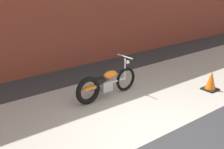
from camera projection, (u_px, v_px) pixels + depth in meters
The scene contains 4 objects.
ground_plane at pixel (161, 137), 5.71m from camera, with size 80.00×80.00×0.00m, color #2D2D30.
sidewalk_slab at pixel (109, 106), 7.01m from camera, with size 36.00×3.50×0.01m, color #9E998E.
motorcycle_orange at pixel (103, 84), 7.32m from camera, with size 2.01×0.58×1.03m.
traffic_cone at pixel (211, 82), 7.91m from camera, with size 0.40×0.40×0.55m.
Camera 1 is at (-3.79, -3.29, 3.18)m, focal length 44.81 mm.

